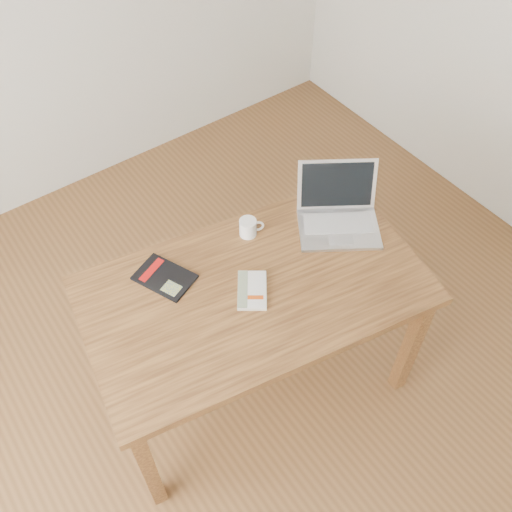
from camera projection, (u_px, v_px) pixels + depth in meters
room at (229, 232)px, 1.61m from camera, size 4.04×4.04×2.70m
desk at (255, 301)px, 2.30m from camera, size 1.45×0.99×0.75m
white_guidebook at (252, 290)px, 2.22m from camera, size 0.20×0.21×0.02m
black_guidebook at (165, 277)px, 2.26m from camera, size 0.23×0.27×0.01m
laptop at (338, 213)px, 2.43m from camera, size 0.46×0.45×0.23m
coffee_mug at (249, 227)px, 2.39m from camera, size 0.10×0.07×0.08m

